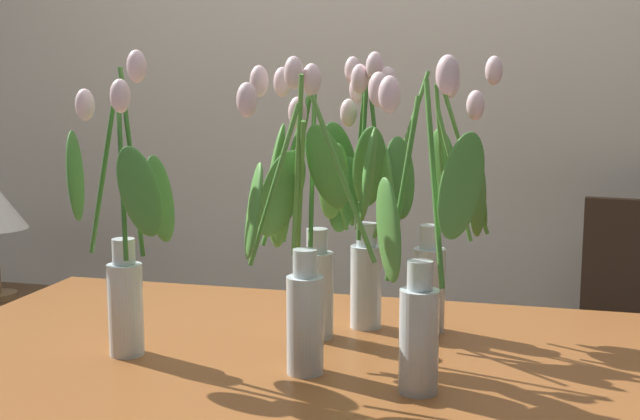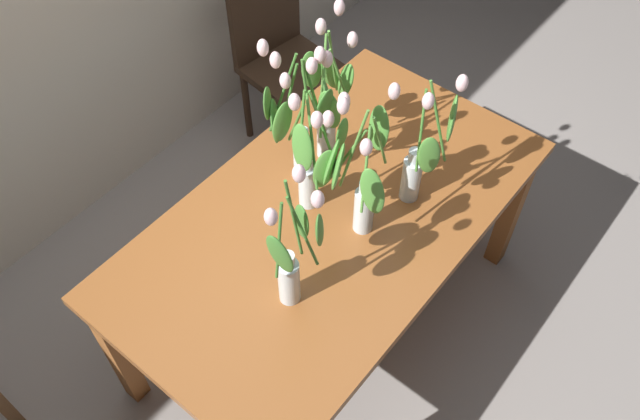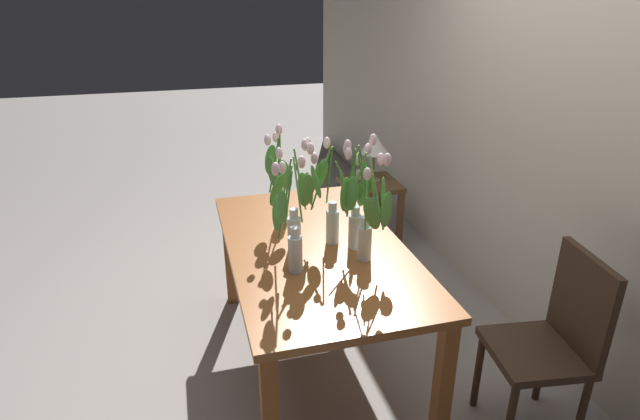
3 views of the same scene
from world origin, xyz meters
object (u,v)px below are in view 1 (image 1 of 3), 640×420
Objects in this scene: tulip_vase_1 at (364,219)px; tulip_vase_3 at (302,246)px; tulip_vase_0 at (420,289)px; tulip_vase_4 at (124,249)px; tulip_vase_5 at (438,225)px; dining_table at (309,395)px; tulip_vase_2 at (311,227)px.

tulip_vase_1 reaches higher than tulip_vase_3.
tulip_vase_1 is (-0.17, 0.38, 0.05)m from tulip_vase_0.
tulip_vase_5 is (0.56, 0.32, 0.02)m from tulip_vase_4.
tulip_vase_0 is 0.97× the size of tulip_vase_4.
dining_table is at bearing -138.96° from tulip_vase_5.
tulip_vase_1 is 1.02× the size of tulip_vase_3.
tulip_vase_4 is at bearing -147.89° from tulip_vase_2.
tulip_vase_3 reaches higher than dining_table.
tulip_vase_4 reaches higher than tulip_vase_0.
dining_table is 0.41m from tulip_vase_0.
tulip_vase_4 is (-0.31, -0.20, -0.02)m from tulip_vase_2.
tulip_vase_1 reaches higher than dining_table.
tulip_vase_2 is at bearing -153.62° from tulip_vase_5.
tulip_vase_5 is at bearing 26.38° from tulip_vase_2.
tulip_vase_5 is at bearing 91.89° from tulip_vase_0.
tulip_vase_0 reaches higher than tulip_vase_2.
dining_table is 0.47m from tulip_vase_4.
tulip_vase_0 is at bearing -88.11° from tulip_vase_5.
dining_table is 0.34m from tulip_vase_3.
dining_table is 2.83× the size of tulip_vase_0.
tulip_vase_2 is 0.96× the size of tulip_vase_4.
tulip_vase_0 is 1.01× the size of tulip_vase_2.
tulip_vase_0 reaches higher than dining_table.
tulip_vase_0 is 0.99× the size of tulip_vase_3.
tulip_vase_0 is (0.24, -0.18, 0.28)m from dining_table.
tulip_vase_4 is 1.00× the size of tulip_vase_5.
tulip_vase_3 is at bearing -80.01° from tulip_vase_2.
tulip_vase_2 is at bearing 99.99° from tulip_vase_3.
dining_table is 2.74× the size of tulip_vase_4.
tulip_vase_1 is 0.51m from tulip_vase_4.
tulip_vase_4 is (-0.35, -0.02, -0.02)m from tulip_vase_3.
dining_table is at bearing 142.52° from tulip_vase_0.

